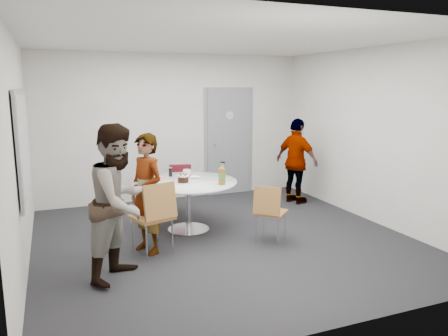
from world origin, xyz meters
name	(u,v)px	position (x,y,z in m)	size (l,w,h in m)	color
floor	(223,239)	(0.00, 0.00, 0.00)	(5.00, 5.00, 0.00)	black
ceiling	(223,39)	(0.00, 0.00, 2.70)	(5.00, 5.00, 0.00)	silver
wall_back	(174,127)	(0.00, 2.50, 1.35)	(5.00, 5.00, 0.00)	silver
wall_left	(19,154)	(-2.50, 0.00, 1.35)	(5.00, 5.00, 0.00)	silver
wall_right	(373,136)	(2.50, 0.00, 1.35)	(5.00, 5.00, 0.00)	silver
wall_front	(336,180)	(0.00, -2.50, 1.35)	(5.00, 5.00, 0.00)	silver
door	(229,142)	(1.10, 2.48, 1.03)	(1.02, 0.17, 2.12)	slate
whiteboard	(23,143)	(-2.46, 0.20, 1.45)	(0.04, 1.90, 1.25)	gray
table	(190,188)	(-0.32, 0.55, 0.65)	(1.43, 1.43, 1.05)	white
chair_near_left	(155,211)	(-1.01, -0.27, 0.59)	(0.57, 0.60, 0.96)	brown
chair_near_right	(269,208)	(0.51, -0.38, 0.49)	(0.56, 0.56, 0.81)	brown
chair_far	(181,184)	(-0.17, 1.51, 0.49)	(0.47, 0.50, 0.81)	maroon
person_main	(146,194)	(-1.08, -0.07, 0.77)	(0.56, 0.37, 1.54)	#A5C6EA
person_left	(119,202)	(-1.50, -0.70, 0.86)	(0.84, 0.65, 1.72)	white
person_right	(297,161)	(1.95, 1.32, 0.77)	(0.91, 0.38, 1.54)	black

